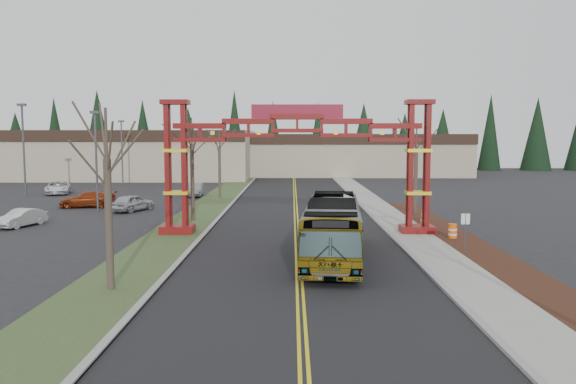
{
  "coord_description": "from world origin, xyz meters",
  "views": [
    {
      "loc": [
        -0.34,
        -19.03,
        6.45
      ],
      "look_at": [
        -0.58,
        14.68,
        3.17
      ],
      "focal_mm": 35.0,
      "sensor_mm": 36.0,
      "label": 1
    }
  ],
  "objects_px": {
    "bare_tree_median_near": "(107,160)",
    "bare_tree_right_far": "(416,149)",
    "transit_bus": "(333,229)",
    "light_pole_mid": "(23,143)",
    "barrel_south": "(453,232)",
    "gateway_arch": "(297,145)",
    "light_pole_near": "(96,154)",
    "bare_tree_median_far": "(219,149)",
    "parked_car_far_a": "(195,190)",
    "retail_building_west": "(110,154)",
    "light_pole_far": "(122,148)",
    "parked_car_far_b": "(58,188)",
    "barrel_mid": "(425,222)",
    "parked_car_near_b": "(21,218)",
    "bare_tree_median_mid": "(192,145)",
    "silver_sedan": "(328,199)",
    "parked_car_mid_a": "(88,199)",
    "street_sign": "(465,225)",
    "parked_car_near_a": "(132,203)",
    "retail_building_east": "(351,154)",
    "barrel_north": "(425,217)"
  },
  "relations": [
    {
      "from": "retail_building_west",
      "to": "gateway_arch",
      "type": "bearing_deg",
      "value": -60.93
    },
    {
      "from": "bare_tree_median_far",
      "to": "light_pole_far",
      "type": "distance_m",
      "value": 21.32
    },
    {
      "from": "retail_building_west",
      "to": "bare_tree_median_far",
      "type": "xyz_separation_m",
      "value": [
        22.0,
        -31.84,
        1.52
      ]
    },
    {
      "from": "parked_car_far_a",
      "to": "bare_tree_right_far",
      "type": "bearing_deg",
      "value": -39.92
    },
    {
      "from": "light_pole_near",
      "to": "street_sign",
      "type": "bearing_deg",
      "value": -32.6
    },
    {
      "from": "bare_tree_median_near",
      "to": "bare_tree_right_far",
      "type": "distance_m",
      "value": 29.71
    },
    {
      "from": "barrel_north",
      "to": "parked_car_far_a",
      "type": "bearing_deg",
      "value": 136.36
    },
    {
      "from": "parked_car_near_b",
      "to": "parked_car_mid_a",
      "type": "relative_size",
      "value": 0.77
    },
    {
      "from": "parked_car_near_a",
      "to": "barrel_south",
      "type": "distance_m",
      "value": 27.78
    },
    {
      "from": "retail_building_east",
      "to": "bare_tree_median_near",
      "type": "xyz_separation_m",
      "value": [
        -18.0,
        -75.85,
        2.01
      ]
    },
    {
      "from": "parked_car_far_a",
      "to": "bare_tree_median_near",
      "type": "bearing_deg",
      "value": -90.9
    },
    {
      "from": "retail_building_east",
      "to": "light_pole_near",
      "type": "bearing_deg",
      "value": -118.21
    },
    {
      "from": "gateway_arch",
      "to": "light_pole_mid",
      "type": "height_order",
      "value": "light_pole_mid"
    },
    {
      "from": "parked_car_far_a",
      "to": "retail_building_west",
      "type": "bearing_deg",
      "value": 117.14
    },
    {
      "from": "bare_tree_median_mid",
      "to": "retail_building_west",
      "type": "bearing_deg",
      "value": 114.59
    },
    {
      "from": "parked_car_far_b",
      "to": "barrel_mid",
      "type": "bearing_deg",
      "value": -51.89
    },
    {
      "from": "retail_building_east",
      "to": "parked_car_far_b",
      "type": "height_order",
      "value": "retail_building_east"
    },
    {
      "from": "gateway_arch",
      "to": "light_pole_near",
      "type": "bearing_deg",
      "value": 146.95
    },
    {
      "from": "retail_building_east",
      "to": "transit_bus",
      "type": "height_order",
      "value": "retail_building_east"
    },
    {
      "from": "silver_sedan",
      "to": "light_pole_far",
      "type": "bearing_deg",
      "value": 130.45
    },
    {
      "from": "parked_car_mid_a",
      "to": "bare_tree_median_mid",
      "type": "xyz_separation_m",
      "value": [
        11.25,
        -8.57,
        5.16
      ]
    },
    {
      "from": "retail_building_east",
      "to": "barrel_mid",
      "type": "distance_m",
      "value": 60.08
    },
    {
      "from": "parked_car_mid_a",
      "to": "bare_tree_median_far",
      "type": "relative_size",
      "value": 0.7
    },
    {
      "from": "transit_bus",
      "to": "light_pole_mid",
      "type": "distance_m",
      "value": 45.44
    },
    {
      "from": "barrel_north",
      "to": "parked_car_mid_a",
      "type": "bearing_deg",
      "value": 161.02
    },
    {
      "from": "parked_car_near_a",
      "to": "barrel_south",
      "type": "bearing_deg",
      "value": 173.63
    },
    {
      "from": "barrel_mid",
      "to": "barrel_south",
      "type": "bearing_deg",
      "value": -78.03
    },
    {
      "from": "barrel_north",
      "to": "street_sign",
      "type": "bearing_deg",
      "value": -91.18
    },
    {
      "from": "parked_car_near_b",
      "to": "transit_bus",
      "type": "bearing_deg",
      "value": -9.21
    },
    {
      "from": "silver_sedan",
      "to": "parked_car_far_b",
      "type": "height_order",
      "value": "parked_car_far_b"
    },
    {
      "from": "gateway_arch",
      "to": "retail_building_west",
      "type": "xyz_separation_m",
      "value": [
        -30.0,
        53.96,
        -2.22
      ]
    },
    {
      "from": "light_pole_near",
      "to": "light_pole_far",
      "type": "bearing_deg",
      "value": 102.29
    },
    {
      "from": "silver_sedan",
      "to": "parked_car_mid_a",
      "type": "height_order",
      "value": "parked_car_mid_a"
    },
    {
      "from": "retail_building_east",
      "to": "transit_bus",
      "type": "relative_size",
      "value": 3.22
    },
    {
      "from": "gateway_arch",
      "to": "barrel_north",
      "type": "xyz_separation_m",
      "value": [
        9.61,
        4.52,
        -5.43
      ]
    },
    {
      "from": "light_pole_near",
      "to": "light_pole_far",
      "type": "height_order",
      "value": "light_pole_near"
    },
    {
      "from": "retail_building_east",
      "to": "bare_tree_right_far",
      "type": "bearing_deg",
      "value": -90.0
    },
    {
      "from": "parked_car_far_b",
      "to": "barrel_north",
      "type": "xyz_separation_m",
      "value": [
        36.73,
        -22.06,
        -0.19
      ]
    },
    {
      "from": "parked_car_near_b",
      "to": "bare_tree_median_mid",
      "type": "relative_size",
      "value": 0.49
    },
    {
      "from": "parked_car_near_b",
      "to": "bare_tree_median_far",
      "type": "xyz_separation_m",
      "value": [
        11.96,
        19.06,
        4.63
      ]
    },
    {
      "from": "silver_sedan",
      "to": "parked_car_far_b",
      "type": "xyz_separation_m",
      "value": [
        -30.09,
        11.72,
        0.04
      ]
    },
    {
      "from": "bare_tree_median_far",
      "to": "parked_car_mid_a",
      "type": "bearing_deg",
      "value": -145.74
    },
    {
      "from": "bare_tree_right_far",
      "to": "barrel_south",
      "type": "relative_size",
      "value": 7.43
    },
    {
      "from": "silver_sedan",
      "to": "light_pole_near",
      "type": "distance_m",
      "value": 20.98
    },
    {
      "from": "bare_tree_median_near",
      "to": "parked_car_near_b",
      "type": "bearing_deg",
      "value": 125.21
    },
    {
      "from": "bare_tree_median_near",
      "to": "light_pole_mid",
      "type": "distance_m",
      "value": 44.2
    },
    {
      "from": "parked_car_near_b",
      "to": "light_pole_mid",
      "type": "relative_size",
      "value": 0.39
    },
    {
      "from": "light_pole_mid",
      "to": "bare_tree_right_far",
      "type": "bearing_deg",
      "value": -20.35
    },
    {
      "from": "bare_tree_median_far",
      "to": "bare_tree_median_near",
      "type": "bearing_deg",
      "value": -90.0
    },
    {
      "from": "parked_car_near_b",
      "to": "retail_building_east",
      "type": "bearing_deg",
      "value": 80.37
    }
  ]
}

